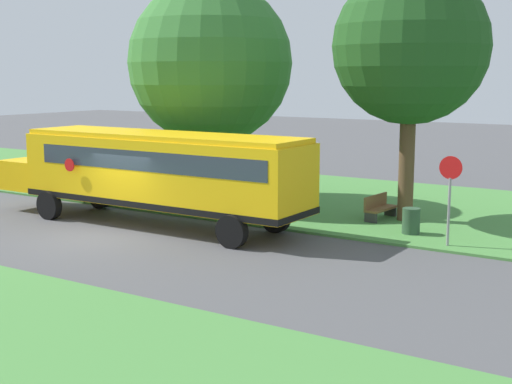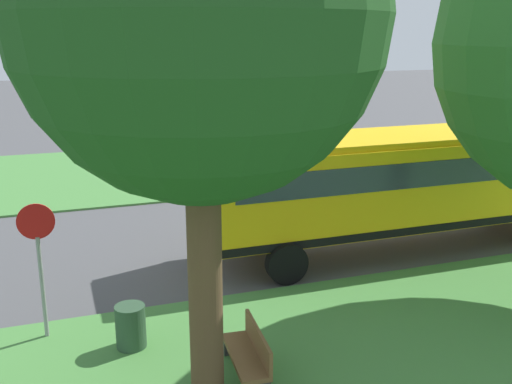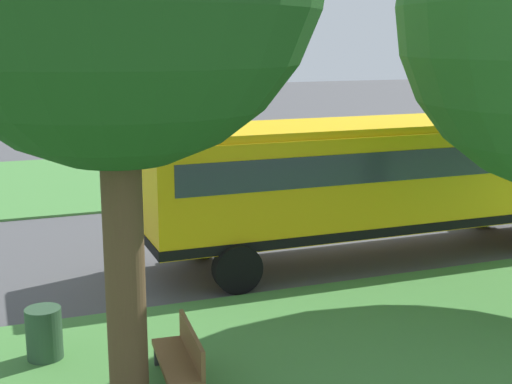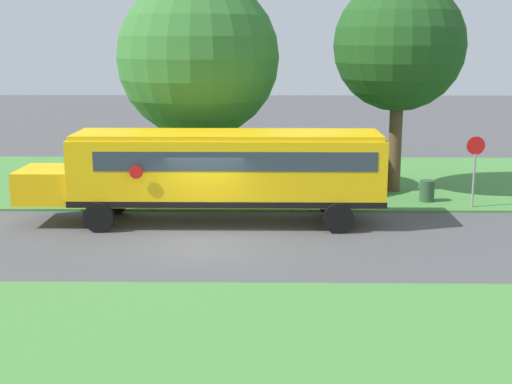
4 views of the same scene
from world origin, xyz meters
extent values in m
plane|color=#4C4C4F|center=(0.00, 0.00, 0.00)|extent=(120.00, 120.00, 0.00)
cube|color=#47843D|center=(-10.00, 0.00, 0.04)|extent=(12.00, 80.00, 0.08)
cube|color=yellow|center=(-2.41, 0.67, 1.90)|extent=(2.50, 10.50, 2.20)
cube|color=yellow|center=(-2.41, -5.53, 1.35)|extent=(2.20, 1.90, 1.10)
cube|color=yellow|center=(-2.41, 0.67, 3.08)|extent=(2.35, 10.29, 0.16)
cube|color=black|center=(-2.41, 0.67, 0.92)|extent=(2.54, 10.54, 0.20)
cube|color=#2D3842|center=(-2.41, 0.97, 2.36)|extent=(2.53, 9.24, 0.64)
cube|color=#2D3842|center=(-2.41, -4.53, 2.36)|extent=(2.25, 0.12, 0.80)
cylinder|color=red|center=(-0.98, -2.22, 2.05)|extent=(0.03, 0.44, 0.44)
cylinder|color=black|center=(-1.16, -3.53, 0.50)|extent=(0.30, 1.00, 1.00)
cylinder|color=black|center=(-3.66, -3.53, 0.50)|extent=(0.30, 1.00, 1.00)
cylinder|color=black|center=(-1.16, 4.35, 0.50)|extent=(0.30, 1.00, 1.00)
cylinder|color=black|center=(-3.66, 4.35, 0.50)|extent=(0.30, 1.00, 1.00)
cylinder|color=brown|center=(-7.04, -0.72, 1.57)|extent=(0.68, 0.68, 3.13)
sphere|color=#33702D|center=(-7.04, -0.72, 5.53)|extent=(6.40, 6.40, 6.40)
sphere|color=#33702D|center=(-6.64, -0.84, 5.23)|extent=(4.16, 4.16, 4.16)
cylinder|color=brown|center=(-7.50, 7.27, 2.02)|extent=(0.53, 0.53, 4.04)
sphere|color=#1E4C1C|center=(-7.50, 7.27, 6.01)|extent=(5.26, 5.26, 5.26)
sphere|color=#1E4C1C|center=(-7.23, 7.50, 5.77)|extent=(3.02, 3.02, 3.02)
cylinder|color=gray|center=(-4.60, 9.72, 1.05)|extent=(0.08, 0.08, 2.10)
cylinder|color=red|center=(-4.60, 9.72, 2.40)|extent=(0.03, 0.68, 0.68)
cube|color=brown|center=(-7.17, 6.51, 0.45)|extent=(1.63, 0.62, 0.08)
cube|color=brown|center=(-7.19, 6.29, 0.70)|extent=(1.60, 0.18, 0.44)
cube|color=#333333|center=(-6.44, 6.46, 0.23)|extent=(0.11, 0.45, 0.45)
cube|color=#333333|center=(-7.91, 6.57, 0.23)|extent=(0.11, 0.45, 0.45)
cylinder|color=#2D4C33|center=(-5.55, 8.22, 0.45)|extent=(0.56, 0.56, 0.90)
camera|label=1|loc=(15.73, 16.07, 5.06)|focal=50.00mm
camera|label=2|loc=(-15.79, 9.31, 5.82)|focal=42.00mm
camera|label=3|loc=(-16.47, 8.84, 5.01)|focal=50.00mm
camera|label=4|loc=(21.53, 2.00, 6.24)|focal=50.00mm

